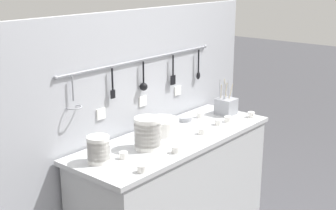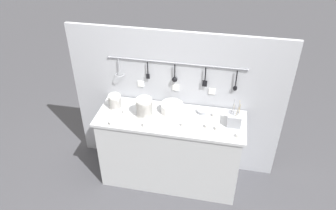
{
  "view_description": "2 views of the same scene",
  "coord_description": "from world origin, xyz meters",
  "px_view_note": "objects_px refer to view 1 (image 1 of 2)",
  "views": [
    {
      "loc": [
        -2.3,
        -1.88,
        1.98
      ],
      "look_at": [
        -0.04,
        0.02,
        1.12
      ],
      "focal_mm": 50.0,
      "sensor_mm": 36.0,
      "label": 1
    },
    {
      "loc": [
        0.51,
        -2.68,
        2.95
      ],
      "look_at": [
        -0.03,
        -0.01,
        1.06
      ],
      "focal_mm": 35.0,
      "sensor_mm": 36.0,
      "label": 2
    }
  ],
  "objects_px": {
    "cup_front_right": "(218,122)",
    "cup_front_left": "(251,115)",
    "bowl_stack_back_corner": "(98,149)",
    "cup_edge_near": "(124,155)",
    "plate_stack": "(162,126)",
    "cup_back_left": "(228,119)",
    "cup_mid_row": "(176,150)",
    "cup_edge_far": "(142,169)",
    "bowl_stack_tall_left": "(148,133)",
    "cup_beside_plates": "(200,115)",
    "cutlery_caddy": "(226,106)",
    "steel_mixing_bowl": "(184,118)",
    "cup_by_caddy": "(202,131)"
  },
  "relations": [
    {
      "from": "plate_stack",
      "to": "bowl_stack_back_corner",
      "type": "bearing_deg",
      "value": -175.99
    },
    {
      "from": "cup_front_right",
      "to": "cup_edge_near",
      "type": "bearing_deg",
      "value": 175.03
    },
    {
      "from": "cup_beside_plates",
      "to": "cup_edge_far",
      "type": "height_order",
      "value": "same"
    },
    {
      "from": "cutlery_caddy",
      "to": "bowl_stack_back_corner",
      "type": "bearing_deg",
      "value": 177.93
    },
    {
      "from": "bowl_stack_tall_left",
      "to": "cup_by_caddy",
      "type": "height_order",
      "value": "bowl_stack_tall_left"
    },
    {
      "from": "cup_back_left",
      "to": "cup_front_left",
      "type": "bearing_deg",
      "value": -19.67
    },
    {
      "from": "cup_beside_plates",
      "to": "cup_by_caddy",
      "type": "relative_size",
      "value": 1.0
    },
    {
      "from": "bowl_stack_tall_left",
      "to": "cup_by_caddy",
      "type": "bearing_deg",
      "value": -13.25
    },
    {
      "from": "steel_mixing_bowl",
      "to": "cup_by_caddy",
      "type": "relative_size",
      "value": 2.26
    },
    {
      "from": "bowl_stack_tall_left",
      "to": "cup_by_caddy",
      "type": "relative_size",
      "value": 3.93
    },
    {
      "from": "steel_mixing_bowl",
      "to": "cup_front_right",
      "type": "relative_size",
      "value": 2.26
    },
    {
      "from": "plate_stack",
      "to": "cutlery_caddy",
      "type": "xyz_separation_m",
      "value": [
        0.66,
        -0.09,
        0.01
      ]
    },
    {
      "from": "bowl_stack_back_corner",
      "to": "cup_front_right",
      "type": "xyz_separation_m",
      "value": [
        1.02,
        -0.15,
        -0.06
      ]
    },
    {
      "from": "cup_edge_far",
      "to": "cup_by_caddy",
      "type": "distance_m",
      "value": 0.73
    },
    {
      "from": "cup_edge_far",
      "to": "cup_by_caddy",
      "type": "bearing_deg",
      "value": 9.12
    },
    {
      "from": "cup_by_caddy",
      "to": "cup_mid_row",
      "type": "xyz_separation_m",
      "value": [
        -0.38,
        -0.08,
        0.0
      ]
    },
    {
      "from": "bowl_stack_tall_left",
      "to": "cutlery_caddy",
      "type": "distance_m",
      "value": 0.93
    },
    {
      "from": "cup_back_left",
      "to": "bowl_stack_tall_left",
      "type": "bearing_deg",
      "value": 173.09
    },
    {
      "from": "cup_beside_plates",
      "to": "cup_edge_near",
      "type": "xyz_separation_m",
      "value": [
        -0.94,
        -0.13,
        0.0
      ]
    },
    {
      "from": "cutlery_caddy",
      "to": "cup_back_left",
      "type": "relative_size",
      "value": 5.25
    },
    {
      "from": "bowl_stack_back_corner",
      "to": "cup_edge_near",
      "type": "relative_size",
      "value": 3.09
    },
    {
      "from": "steel_mixing_bowl",
      "to": "cup_by_caddy",
      "type": "bearing_deg",
      "value": -119.4
    },
    {
      "from": "steel_mixing_bowl",
      "to": "cup_front_right",
      "type": "height_order",
      "value": "cup_front_right"
    },
    {
      "from": "cup_edge_far",
      "to": "cup_mid_row",
      "type": "relative_size",
      "value": 1.0
    },
    {
      "from": "cup_front_right",
      "to": "cup_mid_row",
      "type": "bearing_deg",
      "value": -170.41
    },
    {
      "from": "bowl_stack_tall_left",
      "to": "cup_edge_near",
      "type": "bearing_deg",
      "value": -179.74
    },
    {
      "from": "cup_front_right",
      "to": "cup_front_left",
      "type": "xyz_separation_m",
      "value": [
        0.31,
        -0.09,
        0.0
      ]
    },
    {
      "from": "cup_edge_far",
      "to": "cup_front_right",
      "type": "bearing_deg",
      "value": 8.36
    },
    {
      "from": "steel_mixing_bowl",
      "to": "cup_edge_near",
      "type": "relative_size",
      "value": 2.26
    },
    {
      "from": "cup_beside_plates",
      "to": "cup_front_left",
      "type": "distance_m",
      "value": 0.39
    },
    {
      "from": "bowl_stack_back_corner",
      "to": "cup_front_left",
      "type": "distance_m",
      "value": 1.35
    },
    {
      "from": "cup_edge_near",
      "to": "bowl_stack_tall_left",
      "type": "bearing_deg",
      "value": 0.26
    },
    {
      "from": "bowl_stack_tall_left",
      "to": "cup_mid_row",
      "type": "bearing_deg",
      "value": -73.5
    },
    {
      "from": "plate_stack",
      "to": "cup_beside_plates",
      "type": "height_order",
      "value": "plate_stack"
    },
    {
      "from": "cup_beside_plates",
      "to": "cup_edge_far",
      "type": "bearing_deg",
      "value": -161.1
    },
    {
      "from": "cup_by_caddy",
      "to": "cup_mid_row",
      "type": "relative_size",
      "value": 1.0
    },
    {
      "from": "cup_edge_near",
      "to": "cup_back_left",
      "type": "xyz_separation_m",
      "value": [
        0.99,
        -0.09,
        0.0
      ]
    },
    {
      "from": "bowl_stack_back_corner",
      "to": "cup_mid_row",
      "type": "bearing_deg",
      "value": -32.38
    },
    {
      "from": "cup_edge_near",
      "to": "cup_front_left",
      "type": "relative_size",
      "value": 1.0
    },
    {
      "from": "cutlery_caddy",
      "to": "cup_edge_near",
      "type": "distance_m",
      "value": 1.14
    },
    {
      "from": "cutlery_caddy",
      "to": "cup_edge_near",
      "type": "height_order",
      "value": "cutlery_caddy"
    },
    {
      "from": "plate_stack",
      "to": "cup_back_left",
      "type": "bearing_deg",
      "value": -22.63
    },
    {
      "from": "cutlery_caddy",
      "to": "cup_edge_near",
      "type": "bearing_deg",
      "value": -178.68
    },
    {
      "from": "cup_beside_plates",
      "to": "cup_by_caddy",
      "type": "bearing_deg",
      "value": -141.4
    },
    {
      "from": "bowl_stack_back_corner",
      "to": "cutlery_caddy",
      "type": "relative_size",
      "value": 0.59
    },
    {
      "from": "plate_stack",
      "to": "cup_front_left",
      "type": "height_order",
      "value": "plate_stack"
    },
    {
      "from": "cutlery_caddy",
      "to": "cup_beside_plates",
      "type": "height_order",
      "value": "cutlery_caddy"
    },
    {
      "from": "bowl_stack_back_corner",
      "to": "cup_edge_far",
      "type": "bearing_deg",
      "value": -78.79
    },
    {
      "from": "bowl_stack_tall_left",
      "to": "cup_back_left",
      "type": "distance_m",
      "value": 0.78
    },
    {
      "from": "cup_front_left",
      "to": "cup_back_left",
      "type": "bearing_deg",
      "value": 160.33
    }
  ]
}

